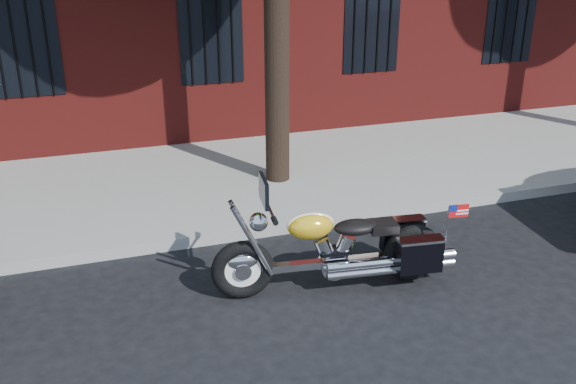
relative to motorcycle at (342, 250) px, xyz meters
name	(u,v)px	position (x,y,z in m)	size (l,w,h in m)	color
ground	(312,284)	(-0.28, 0.16, -0.46)	(120.00, 120.00, 0.00)	black
curb	(276,228)	(-0.28, 1.54, -0.39)	(40.00, 0.16, 0.15)	gray
sidewalk	(241,178)	(-0.28, 3.42, -0.39)	(40.00, 3.60, 0.15)	gray
motorcycle	(342,250)	(0.00, 0.00, 0.00)	(2.68, 0.96, 1.37)	black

